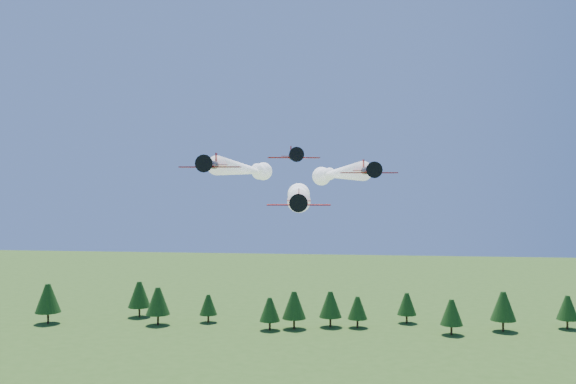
# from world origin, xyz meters

# --- Properties ---
(plane_lead) EXTENTS (9.04, 44.69, 3.70)m
(plane_lead) POSITION_xyz_m (-0.57, 14.24, 40.24)
(plane_lead) COLOR black
(plane_lead) RESTS_ON ground
(plane_left) EXTENTS (7.82, 60.13, 3.70)m
(plane_left) POSITION_xyz_m (-11.50, 32.72, 44.52)
(plane_left) COLOR black
(plane_left) RESTS_ON ground
(plane_right) EXTENTS (14.33, 53.31, 3.70)m
(plane_right) POSITION_xyz_m (3.70, 31.65, 43.79)
(plane_right) COLOR black
(plane_right) RESTS_ON ground
(plane_slot) EXTENTS (7.15, 7.87, 2.50)m
(plane_slot) POSITION_xyz_m (-0.89, 8.98, 45.96)
(plane_slot) COLOR black
(plane_slot) RESTS_ON ground
(treeline) EXTENTS (173.13, 20.06, 11.87)m
(treeline) POSITION_xyz_m (-5.54, 108.87, 6.69)
(treeline) COLOR #382314
(treeline) RESTS_ON ground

